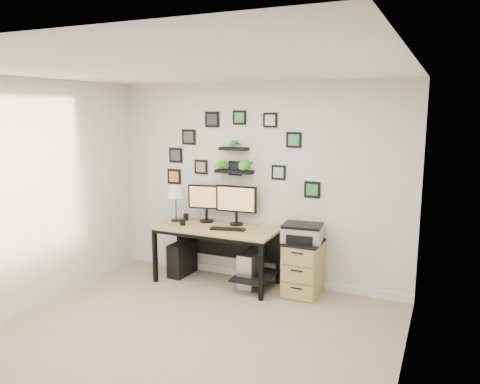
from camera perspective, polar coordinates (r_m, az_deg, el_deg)
The scene contains 14 objects.
room at distance 6.40m, azimuth 2.07°, elevation -10.08°, with size 4.00×4.00×4.00m.
desk at distance 6.11m, azimuth -2.48°, elevation -5.41°, with size 1.60×0.70×0.75m.
monitor_left at distance 6.30m, azimuth -4.15°, elevation -1.02°, with size 0.49×0.23×0.51m.
monitor_right at distance 6.12m, azimuth -0.47°, elevation -1.19°, with size 0.56×0.19×0.52m.
keyboard at distance 5.94m, azimuth -1.64°, elevation -4.51°, with size 0.42×0.13×0.02m, color black.
mouse at distance 5.87m, azimuth 0.29°, elevation -4.64°, with size 0.06×0.09×0.03m, color black.
table_lamp at distance 6.38m, azimuth -7.86°, elevation -0.05°, with size 0.24×0.24×0.49m.
mug at distance 6.19m, azimuth -7.00°, elevation -3.67°, with size 0.07×0.07×0.08m, color black.
pen_cup at distance 6.46m, azimuth -6.61°, elevation -3.04°, with size 0.07×0.07×0.09m, color black.
pc_tower_black at distance 6.55m, azimuth -7.06°, elevation -8.06°, with size 0.20×0.45×0.45m, color black.
pc_tower_grey at distance 6.09m, azimuth 1.29°, elevation -9.35°, with size 0.21×0.47×0.46m.
file_cabinet at distance 5.85m, azimuth 7.70°, elevation -9.17°, with size 0.43×0.53×0.67m.
printer at distance 5.73m, azimuth 7.61°, elevation -4.95°, with size 0.50×0.42×0.21m.
wall_decor at distance 6.12m, azimuth -0.81°, elevation 4.46°, with size 2.21×0.18×1.07m.
Camera 1 is at (2.26, -3.58, 2.26)m, focal length 35.00 mm.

